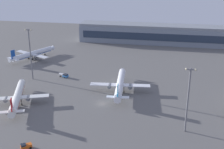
# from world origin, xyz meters

# --- Properties ---
(ground_plane) EXTENTS (416.00, 416.00, 0.00)m
(ground_plane) POSITION_xyz_m (0.00, 0.00, 0.00)
(ground_plane) COLOR #605E5B
(terminal_building) EXTENTS (193.48, 22.40, 16.40)m
(terminal_building) POSITION_xyz_m (47.34, 131.81, 8.09)
(terminal_building) COLOR gray
(terminal_building) RESTS_ON ground
(airplane_taxiway_distant) EXTENTS (30.51, 38.72, 10.33)m
(airplane_taxiway_distant) POSITION_xyz_m (-41.30, -8.63, 3.90)
(airplane_taxiway_distant) COLOR silver
(airplane_taxiway_distant) RESTS_ON ground
(airplane_near_gate) EXTENTS (33.17, 42.53, 10.90)m
(airplane_near_gate) POSITION_xyz_m (6.30, 17.36, 4.12)
(airplane_near_gate) COLOR white
(airplane_near_gate) RESTS_ON ground
(airplane_mid_apron) EXTENTS (30.64, 38.78, 10.55)m
(airplane_mid_apron) POSITION_xyz_m (-67.97, 63.87, 3.99)
(airplane_mid_apron) COLOR silver
(airplane_mid_apron) RESTS_ON ground
(fuel_truck) EXTENTS (6.64, 4.20, 2.35)m
(fuel_truck) POSITION_xyz_m (-31.91, 32.14, 1.37)
(fuel_truck) COLOR #3372BF
(fuel_truck) RESTS_ON ground
(cargo_loader) EXTENTS (4.48, 4.06, 2.25)m
(cargo_loader) POSITION_xyz_m (-19.24, -43.64, 1.18)
(cargo_loader) COLOR #D85919
(cargo_loader) RESTS_ON ground
(apron_light_west) EXTENTS (4.80, 0.90, 31.14)m
(apron_light_west) POSITION_xyz_m (-49.49, 25.42, 17.48)
(apron_light_west) COLOR slate
(apron_light_west) RESTS_ON ground
(apron_light_east) EXTENTS (4.80, 0.90, 28.08)m
(apron_light_east) POSITION_xyz_m (40.32, -18.56, 15.91)
(apron_light_east) COLOR slate
(apron_light_east) RESTS_ON ground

